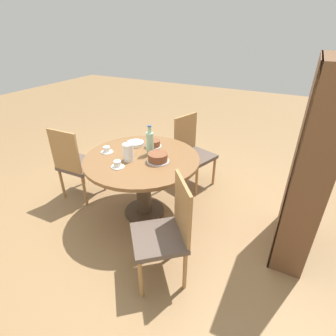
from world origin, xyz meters
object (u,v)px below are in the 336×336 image
(chair_b, at_px, (166,231))
(cake_second, at_px, (153,144))
(cup_a, at_px, (107,150))
(bookshelf, at_px, (307,168))
(coffee_pot, at_px, (128,152))
(water_bottle, at_px, (150,143))
(chair_a, at_px, (76,163))
(cup_b, at_px, (118,165))
(cake_main, at_px, (158,158))
(chair_c, at_px, (192,150))

(chair_b, distance_m, cake_second, 1.16)
(cake_second, height_order, cup_a, cake_second)
(bookshelf, bearing_deg, coffee_pot, 102.09)
(bookshelf, relative_size, water_bottle, 5.45)
(chair_a, distance_m, cake_second, 0.98)
(bookshelf, bearing_deg, cup_a, 98.70)
(cup_b, bearing_deg, coffee_pot, 174.52)
(water_bottle, height_order, cake_second, water_bottle)
(chair_b, height_order, cake_main, chair_b)
(cup_b, bearing_deg, water_bottle, 160.66)
(chair_c, height_order, cake_second, chair_c)
(bookshelf, distance_m, coffee_pot, 1.64)
(coffee_pot, height_order, cup_a, coffee_pot)
(chair_c, bearing_deg, chair_b, -146.24)
(cake_second, bearing_deg, chair_b, 35.07)
(chair_a, relative_size, cake_main, 4.09)
(chair_b, xyz_separation_m, coffee_pot, (-0.52, -0.70, 0.33))
(cake_second, bearing_deg, cup_b, -6.98)
(cake_second, bearing_deg, cup_a, -46.55)
(chair_a, height_order, chair_b, same)
(chair_a, distance_m, chair_c, 1.46)
(chair_a, xyz_separation_m, coffee_pot, (0.03, 0.81, 0.33))
(bookshelf, distance_m, cake_second, 1.56)
(chair_a, distance_m, bookshelf, 2.47)
(cake_main, distance_m, cup_a, 0.60)
(chair_a, relative_size, water_bottle, 2.89)
(bookshelf, xyz_separation_m, water_bottle, (0.12, -1.49, -0.02))
(cup_a, bearing_deg, water_bottle, 111.58)
(cake_main, xyz_separation_m, cup_b, (0.28, -0.29, -0.02))
(chair_b, relative_size, cup_b, 7.10)
(chair_c, distance_m, coffee_pot, 1.08)
(chair_b, height_order, coffee_pot, coffee_pot)
(cake_main, bearing_deg, cup_a, -84.21)
(cake_second, bearing_deg, chair_c, 156.81)
(chair_c, relative_size, cup_b, 7.10)
(cup_a, bearing_deg, chair_a, -87.37)
(cup_a, distance_m, cup_b, 0.37)
(coffee_pot, bearing_deg, cake_main, 111.52)
(chair_c, distance_m, cup_b, 1.22)
(water_bottle, bearing_deg, cup_a, -68.42)
(cake_main, bearing_deg, chair_b, 33.99)
(cake_second, relative_size, cup_a, 1.41)
(chair_c, relative_size, coffee_pot, 4.28)
(chair_c, bearing_deg, cake_main, -162.73)
(chair_b, distance_m, cup_a, 1.20)
(cup_b, bearing_deg, chair_b, 63.85)
(coffee_pot, bearing_deg, cup_b, -5.48)
(bookshelf, relative_size, cake_main, 7.71)
(coffee_pot, distance_m, water_bottle, 0.26)
(chair_a, height_order, bookshelf, bookshelf)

